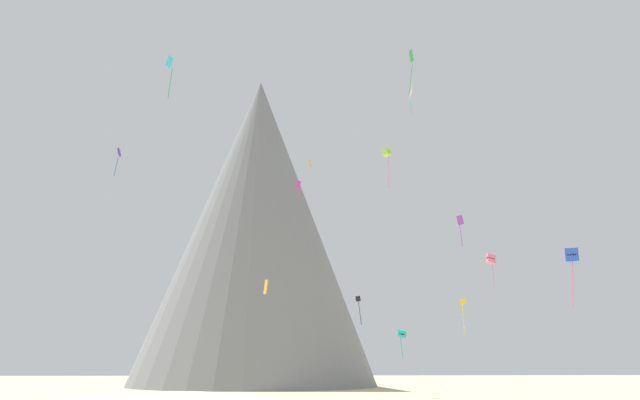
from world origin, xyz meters
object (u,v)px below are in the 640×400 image
Objects in this scene: rock_massif at (257,239)px; kite_black_low at (359,304)px; kite_yellow_low at (463,308)px; kite_gold_low at (266,287)px; kite_orange_high at (310,163)px; kite_rainbow_mid at (491,259)px; kite_violet_mid at (460,224)px; kite_lime_high at (387,154)px; kite_white_high at (411,92)px; kite_magenta_high at (299,187)px; kite_blue_mid at (572,256)px; kite_indigo_high at (118,153)px; kite_teal_low at (402,334)px; kite_cyan_high at (170,67)px.

rock_massif is 15.66× the size of kite_black_low.
kite_yellow_low is (16.01, 2.80, -0.24)m from kite_black_low.
kite_gold_low is (-28.70, -30.83, -0.55)m from kite_yellow_low.
kite_orange_high is 0.30× the size of kite_rainbow_mid.
kite_orange_high is (-7.29, -4.52, 19.72)m from kite_black_low.
kite_lime_high is at bearing 34.23° from kite_violet_mid.
kite_magenta_high is at bearing 96.78° from kite_white_high.
kite_indigo_high reaches higher than kite_blue_mid.
kite_rainbow_mid is 31.91m from kite_gold_low.
kite_yellow_low is 28.17m from kite_lime_high.
kite_black_low is at bearing 73.73° from kite_yellow_low.
rock_massif is 16.61× the size of kite_teal_low.
kite_black_low is (16.43, -38.47, -16.73)m from rock_massif.
kite_orange_high is at bearing 71.12° from kite_white_high.
kite_violet_mid reaches higher than kite_rainbow_mid.
kite_yellow_low is 1.36× the size of kite_violet_mid.
kite_violet_mid is 0.70× the size of kite_cyan_high.
kite_orange_high reaches higher than kite_black_low.
kite_orange_high is 40.62m from kite_blue_mid.
kite_indigo_high reaches higher than kite_magenta_high.
kite_gold_low is at bearing -155.85° from kite_teal_low.
kite_teal_low is (30.11, 17.88, -30.09)m from kite_cyan_high.
kite_cyan_high reaches higher than kite_yellow_low.
rock_massif is 52.10m from kite_indigo_high.
kite_violet_mid is 45.11m from kite_indigo_high.
rock_massif is 61.58m from kite_cyan_high.
kite_white_high is at bearing 177.19° from kite_black_low.
kite_magenta_high is at bearing 92.79° from kite_yellow_low.
kite_cyan_high is (-35.53, -5.59, 17.32)m from kite_violet_mid.
kite_orange_high is 0.25× the size of kite_yellow_low.
kite_cyan_high is at bearing -168.07° from kite_blue_mid.
kite_yellow_low is at bearing 11.42° from kite_cyan_high.
kite_orange_high is 26.36m from kite_indigo_high.
kite_cyan_high reaches higher than kite_black_low.
kite_orange_high reaches higher than kite_lime_high.
kite_orange_high is 24.33m from kite_violet_mid.
kite_yellow_low is at bearing 146.59° from kite_orange_high.
kite_gold_low is at bearing 110.84° from kite_yellow_low.
kite_teal_low is (18.06, 24.03, -3.51)m from kite_gold_low.
kite_violet_mid reaches higher than kite_black_low.
kite_cyan_high is (-24.73, -21.87, 25.78)m from kite_black_low.
kite_cyan_high reaches higher than kite_orange_high.
kite_black_low is 1.06× the size of kite_teal_low.
kite_gold_low is at bearing -161.80° from kite_blue_mid.
kite_black_low is 0.78× the size of kite_yellow_low.
kite_black_low is 31.01m from kite_white_high.
kite_indigo_high is 2.70× the size of kite_gold_low.
kite_magenta_high is at bearing 23.87° from kite_orange_high.
rock_massif is 61.70m from kite_violet_mid.
kite_white_high is 40.40m from kite_indigo_high.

